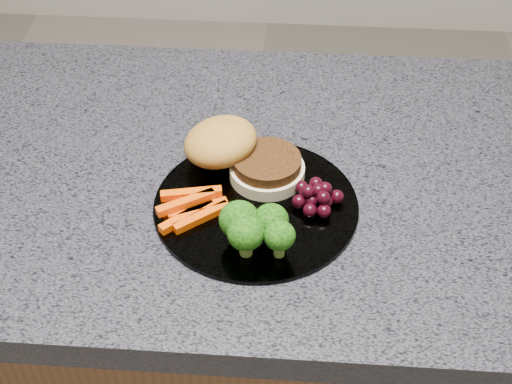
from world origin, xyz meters
TOP-DOWN VIEW (x-y plane):
  - island_cabinet at (0.00, 0.00)m, footprint 1.20×0.60m
  - countertop at (0.00, 0.00)m, footprint 1.20×0.60m
  - plate at (0.10, -0.07)m, footprint 0.26×0.26m
  - burger at (0.07, -0.01)m, footprint 0.19×0.15m
  - carrot_sticks at (0.02, -0.10)m, footprint 0.09×0.08m
  - broccoli at (0.11, -0.15)m, footprint 0.09×0.07m
  - grape_bunch at (0.18, -0.07)m, footprint 0.07×0.06m

SIDE VIEW (x-z plane):
  - island_cabinet at x=0.00m, z-range 0.00..0.86m
  - countertop at x=0.00m, z-range 0.86..0.90m
  - plate at x=0.10m, z-range 0.90..0.91m
  - carrot_sticks at x=0.02m, z-range 0.90..0.92m
  - grape_bunch at x=0.18m, z-range 0.90..0.93m
  - burger at x=0.07m, z-range 0.90..0.96m
  - broccoli at x=0.11m, z-range 0.91..0.97m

